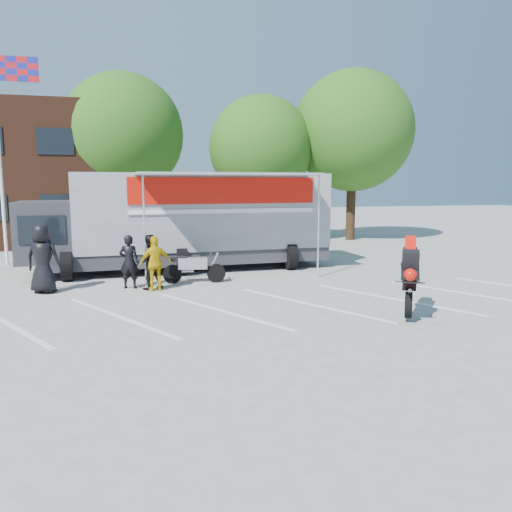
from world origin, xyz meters
name	(u,v)px	position (x,y,z in m)	size (l,w,h in m)	color
ground	(219,321)	(0.00, 0.00, 0.00)	(100.00, 100.00, 0.00)	#AAAAA5
parking_bay_lines	(212,310)	(0.00, 1.00, 0.01)	(18.00, 5.00, 0.01)	white
flagpole	(5,131)	(-6.24, 10.00, 5.05)	(1.61, 0.12, 8.00)	white
tree_left	(123,134)	(-2.00, 16.00, 5.57)	(6.12, 6.12, 8.64)	#382314
tree_mid	(261,148)	(5.00, 15.00, 4.94)	(5.44, 5.44, 7.68)	#382314
tree_right	(353,131)	(10.00, 14.50, 5.88)	(6.46, 6.46, 9.12)	#382314
transporter_truck	(191,269)	(0.24, 7.09, 0.00)	(10.86, 5.23, 3.46)	#999DA1
parked_motorcycle	(195,283)	(0.05, 4.56, 0.00)	(0.66, 1.99, 1.04)	#A7A7AC
stunt_bike_rider	(407,314)	(4.50, -0.47, 0.00)	(0.81, 1.71, 2.02)	black
spectator_leather_a	(43,259)	(-4.29, 4.20, 0.99)	(0.97, 0.63, 1.98)	black
spectator_leather_b	(129,262)	(-1.93, 4.22, 0.80)	(0.59, 0.38, 1.60)	black
spectator_leather_c	(149,262)	(-1.35, 3.94, 0.81)	(0.79, 0.62, 1.62)	black
spectator_hivis	(155,263)	(-1.19, 3.71, 0.80)	(0.94, 0.39, 1.60)	gold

